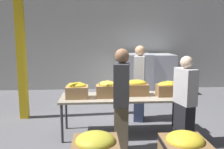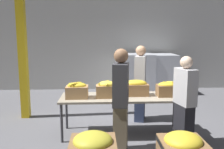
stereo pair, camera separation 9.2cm
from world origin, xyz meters
The scene contains 13 objects.
ground_plane centered at (0.00, 0.00, 0.00)m, with size 30.00×30.00×0.00m, color slate.
wall_back centered at (0.00, 4.24, 2.00)m, with size 16.00×0.08×4.00m.
sorting_table centered at (0.00, 0.00, 0.72)m, with size 2.41×0.81×0.77m.
banana_box_0 centered at (-0.88, -0.07, 0.92)m, with size 0.41×0.31×0.31m.
banana_box_1 centered at (-0.30, -0.06, 0.93)m, with size 0.42×0.32×0.33m.
banana_box_2 centered at (0.28, 0.07, 0.93)m, with size 0.47×0.30×0.31m.
banana_box_3 centered at (0.89, -0.02, 0.92)m, with size 0.43×0.29×0.29m.
volunteer_0 centered at (-0.10, -0.79, 0.87)m, with size 0.31×0.50×1.75m.
volunteer_1 centered at (1.04, -0.59, 0.80)m, with size 0.32×0.47×1.61m.
volunteer_2 centered at (0.48, 0.80, 0.86)m, with size 0.34×0.51×1.73m.
support_pillar centered at (-2.22, 1.14, 2.00)m, with size 0.18×0.18×4.00m.
pallet_stack_0 centered at (1.58, 3.53, 0.65)m, with size 1.15×1.15×1.31m.
pallet_stack_1 centered at (0.84, 3.47, 0.66)m, with size 1.09×1.09×1.33m.
Camera 2 is at (-0.44, -4.75, 1.97)m, focal length 40.00 mm.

